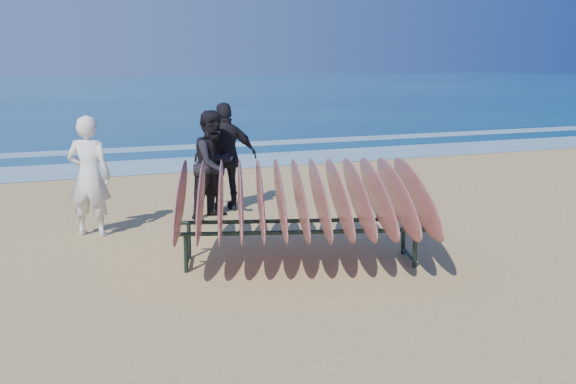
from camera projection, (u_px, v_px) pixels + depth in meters
name	position (u px, v px, depth m)	size (l,w,h in m)	color
ground	(313.00, 278.00, 8.97)	(120.00, 120.00, 0.00)	tan
ocean	(32.00, 90.00, 58.83)	(160.00, 160.00, 0.00)	navy
foam_near	(146.00, 166.00, 18.03)	(160.00, 160.00, 0.00)	white
foam_far	(121.00, 150.00, 21.21)	(160.00, 160.00, 0.00)	white
surfboard_rack	(300.00, 197.00, 9.46)	(3.89, 3.66, 1.42)	black
person_white	(89.00, 176.00, 10.95)	(0.67, 0.44, 1.85)	silver
person_dark_a	(214.00, 165.00, 12.17)	(0.89, 0.69, 1.83)	black
person_dark_b	(226.00, 157.00, 12.76)	(1.13, 0.47, 1.93)	black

